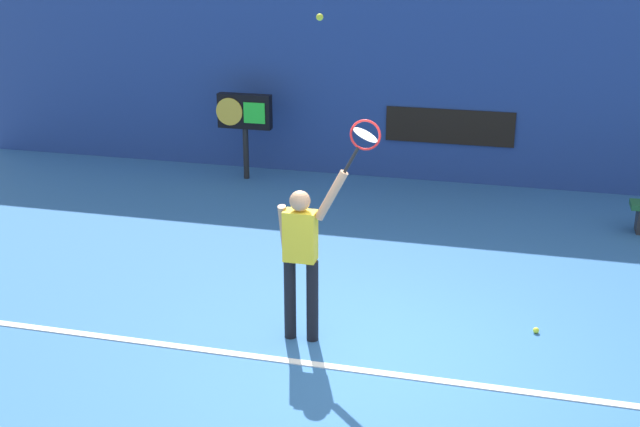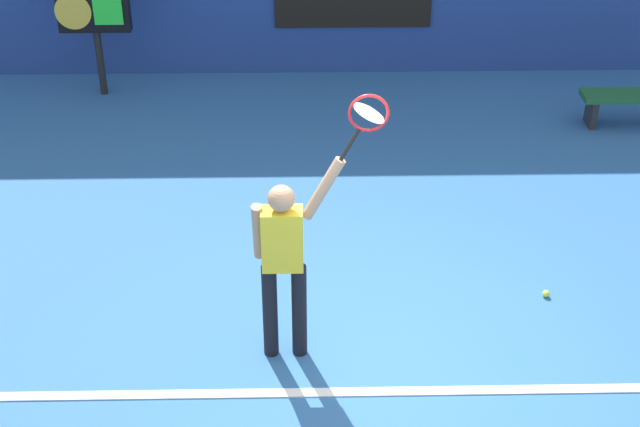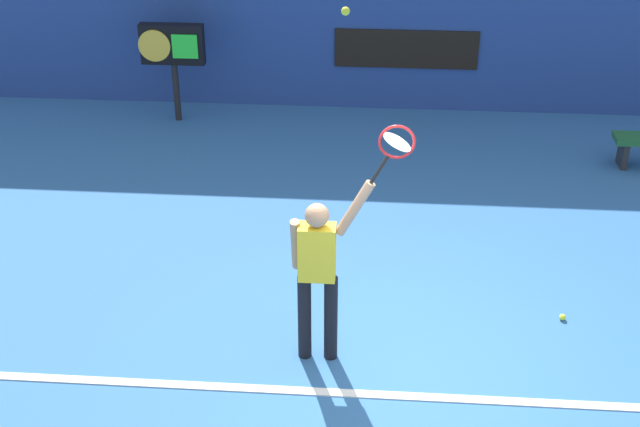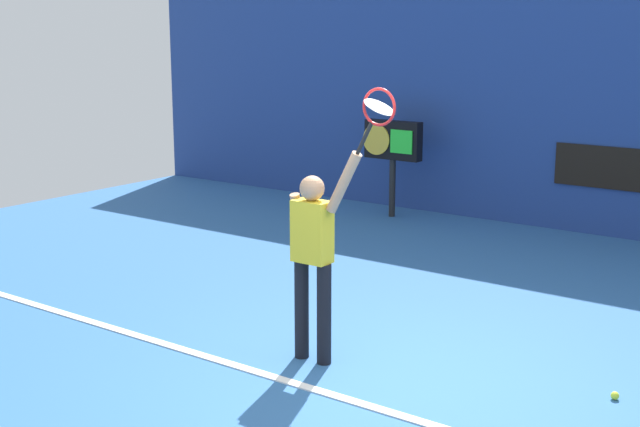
{
  "view_description": "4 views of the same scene",
  "coord_description": "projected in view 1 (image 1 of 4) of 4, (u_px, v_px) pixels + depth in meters",
  "views": [
    {
      "loc": [
        1.34,
        -7.53,
        4.27
      ],
      "look_at": [
        -0.83,
        0.82,
        1.25
      ],
      "focal_mm": 46.44,
      "sensor_mm": 36.0,
      "label": 1
    },
    {
      "loc": [
        -0.71,
        -6.04,
        5.32
      ],
      "look_at": [
        -0.57,
        0.97,
        0.97
      ],
      "focal_mm": 51.77,
      "sensor_mm": 36.0,
      "label": 2
    },
    {
      "loc": [
        -0.37,
        -6.39,
        5.4
      ],
      "look_at": [
        -0.9,
        0.74,
        1.31
      ],
      "focal_mm": 48.64,
      "sensor_mm": 36.0,
      "label": 3
    },
    {
      "loc": [
        3.53,
        -5.69,
        2.97
      ],
      "look_at": [
        -0.9,
        0.36,
        1.33
      ],
      "focal_mm": 48.77,
      "sensor_mm": 36.0,
      "label": 4
    }
  ],
  "objects": [
    {
      "name": "tennis_player",
      "position": [
        301.0,
        252.0,
        8.7
      ],
      "size": [
        0.75,
        0.31,
        1.95
      ],
      "color": "black",
      "rests_on": "ground_plane"
    },
    {
      "name": "tennis_racket",
      "position": [
        364.0,
        138.0,
        8.12
      ],
      "size": [
        0.43,
        0.27,
        0.61
      ],
      "color": "black"
    },
    {
      "name": "ground_plane",
      "position": [
        378.0,
        358.0,
        8.61
      ],
      "size": [
        18.0,
        18.0,
        0.0
      ],
      "primitive_type": "plane",
      "color": "#2D609E"
    },
    {
      "name": "tennis_ball",
      "position": [
        320.0,
        17.0,
        7.77
      ],
      "size": [
        0.07,
        0.07,
        0.07
      ],
      "primitive_type": "sphere",
      "color": "#CCE033"
    },
    {
      "name": "sponsor_banner_center",
      "position": [
        450.0,
        127.0,
        14.17
      ],
      "size": [
        2.2,
        0.03,
        0.6
      ],
      "primitive_type": "cube",
      "color": "black"
    },
    {
      "name": "court_baseline",
      "position": [
        372.0,
        372.0,
        8.34
      ],
      "size": [
        10.0,
        0.1,
        0.01
      ],
      "primitive_type": "cube",
      "color": "white",
      "rests_on": "ground_plane"
    },
    {
      "name": "back_wall",
      "position": [
        453.0,
        79.0,
        14.01
      ],
      "size": [
        18.0,
        0.2,
        3.59
      ],
      "primitive_type": "cube",
      "color": "navy",
      "rests_on": "ground_plane"
    },
    {
      "name": "scoreboard_clock",
      "position": [
        244.0,
        115.0,
        14.33
      ],
      "size": [
        0.96,
        0.2,
        1.51
      ],
      "color": "black",
      "rests_on": "ground_plane"
    },
    {
      "name": "spare_ball",
      "position": [
        536.0,
        330.0,
        9.13
      ],
      "size": [
        0.07,
        0.07,
        0.07
      ],
      "primitive_type": "sphere",
      "color": "#CCE033",
      "rests_on": "ground_plane"
    }
  ]
}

